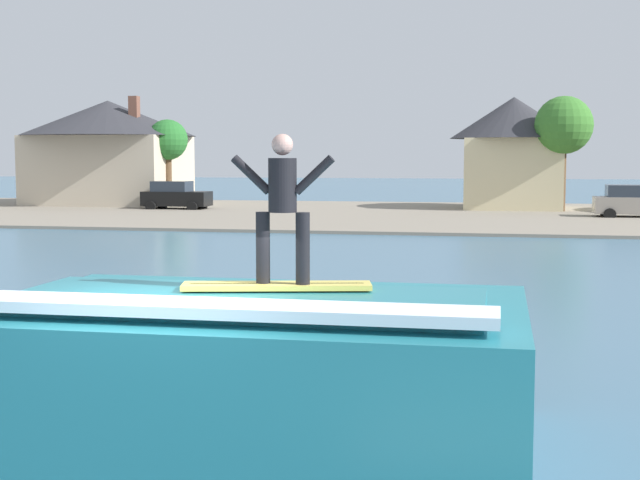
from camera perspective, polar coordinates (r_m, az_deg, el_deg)
The scene contains 10 objects.
wave_crest at distance 10.68m, azimuth -3.84°, elevation -8.28°, with size 6.12×4.00×1.91m.
surfboard at distance 10.24m, azimuth -2.75°, elevation -2.92°, with size 2.19×0.90×0.06m.
surfer at distance 10.11m, azimuth -2.39°, elevation 2.52°, with size 1.19×0.32×1.69m.
shoreline_bank at distance 51.66m, azimuth 7.42°, elevation 1.59°, with size 120.00×25.62×0.14m.
car_near_shore at distance 56.78m, azimuth -9.14°, elevation 2.78°, with size 4.12×2.16×1.86m.
car_far_shore at distance 51.39m, azimuth 19.24°, elevation 2.29°, with size 4.27×2.10×1.86m.
house_with_chimney at distance 63.50m, azimuth -13.25°, elevation 5.86°, with size 11.92×11.92×7.37m.
house_small_cottage at distance 57.96m, azimuth 12.15°, elevation 5.80°, with size 7.94×7.94×7.09m.
tree_tall_bare at distance 60.17m, azimuth -9.64°, elevation 6.17°, with size 2.67×2.67×5.81m.
tree_short_bushy at distance 55.24m, azimuth 15.20°, elevation 6.99°, with size 3.42×3.42×6.94m.
Camera 1 is at (3.48, -8.66, 3.41)m, focal length 50.51 mm.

